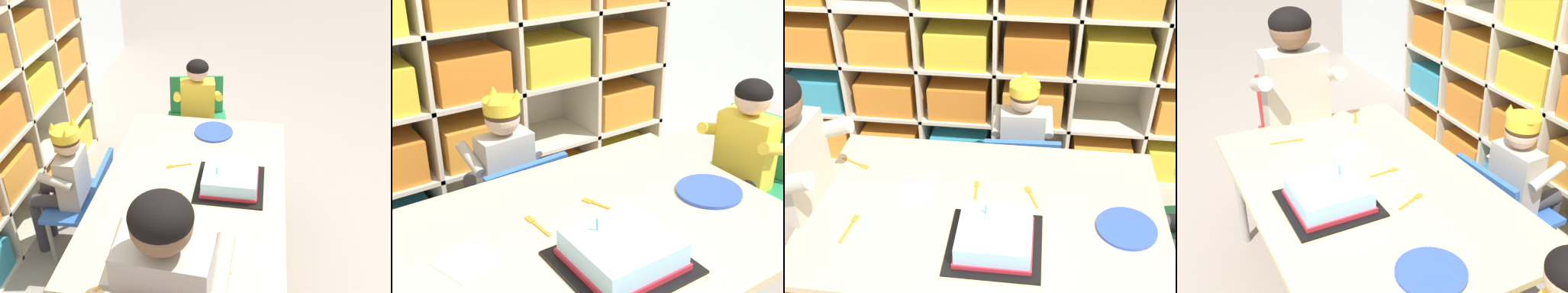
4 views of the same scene
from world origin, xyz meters
The scene contains 13 objects.
storage_cubby_shelf centered at (-0.06, 1.11, 0.78)m, with size 2.50×0.35×1.59m.
activity_table centered at (0.00, 0.00, 0.53)m, with size 1.33×0.86×0.57m.
classroom_chair_blue centered at (0.11, 0.58, 0.34)m, with size 0.39×0.34×0.56m.
child_with_crown centered at (0.11, 0.68, 0.49)m, with size 0.30×0.31×0.80m.
classroom_chair_adult_side centered at (-0.76, -0.02, 0.48)m, with size 0.34×0.36×0.75m.
adult_helper_seated centered at (-0.65, -0.03, 0.69)m, with size 0.44×0.42×1.09m.
birthday_cake_on_tray centered at (0.05, -0.18, 0.60)m, with size 0.32×0.32×0.12m.
paper_plate_stack centered at (0.51, -0.04, 0.57)m, with size 0.21×0.21×0.01m, color blue.
paper_napkin_square centered at (-0.29, 0.06, 0.57)m, with size 0.14×0.14×0.00m, color white.
fork_by_napkin centered at (0.17, 0.10, 0.57)m, with size 0.06×0.13×0.00m.
fork_at_table_front_edge centered at (-0.05, 0.11, 0.57)m, with size 0.02×0.13×0.00m.
fork_near_cake_tray centered at (-0.47, -0.15, 0.57)m, with size 0.03×0.14×0.00m.
fork_scattered_mid_table centered at (-0.57, 0.22, 0.57)m, with size 0.13×0.07×0.00m.
Camera 3 is at (0.14, -1.40, 1.84)m, focal length 46.30 mm.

